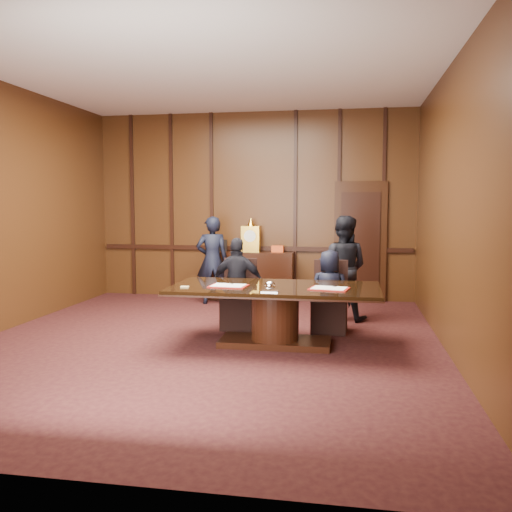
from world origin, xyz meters
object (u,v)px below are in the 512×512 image
Objects in this scene: witness_left at (212,260)px; sideboard at (251,274)px; signatory_left at (238,284)px; signatory_right at (329,291)px; conference_table at (275,306)px; witness_right at (343,268)px.

sideboard is at bearing -157.99° from witness_left.
sideboard is at bearing -84.59° from signatory_left.
signatory_right is 0.74× the size of witness_left.
conference_table is 1.04m from signatory_left.
conference_table is 2.26× the size of signatory_right.
witness_left is 0.97× the size of witness_right.
sideboard reaches higher than signatory_left.
sideboard is at bearing -28.80° from witness_right.
signatory_right is at bearing 179.44° from signatory_left.
sideboard reaches higher than conference_table.
witness_left is (-0.61, -0.51, 0.30)m from sideboard.
witness_left is at bearing -65.83° from signatory_left.
witness_right is at bearing 139.56° from witness_left.
witness_right is at bearing -93.52° from signatory_right.
sideboard is 0.85m from witness_left.
witness_left is (-1.51, 2.67, 0.27)m from conference_table.
witness_right is (0.16, 0.91, 0.23)m from signatory_right.
signatory_left is 1.13× the size of signatory_right.
sideboard is 0.61× the size of conference_table.
witness_right is (1.46, 0.91, 0.15)m from signatory_left.
sideboard is 2.40m from signatory_left.
signatory_left is 1.30m from signatory_right.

